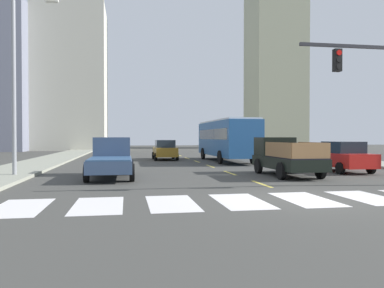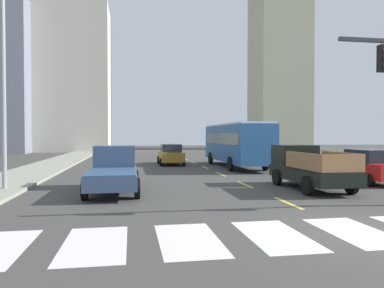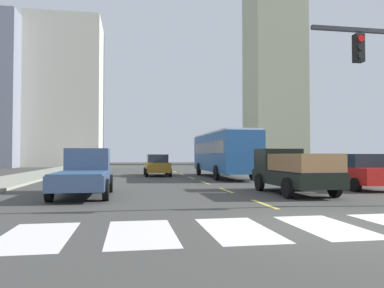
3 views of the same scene
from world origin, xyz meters
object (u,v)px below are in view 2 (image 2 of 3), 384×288
city_bus (236,142)px  sedan_near_left (368,166)px  pickup_stakebed (307,168)px  pickup_dark (114,170)px  sedan_mid (171,154)px  streetlight_left (7,77)px

city_bus → sedan_near_left: size_ratio=2.45×
sedan_near_left → pickup_stakebed: bearing=-165.3°
pickup_dark → sedan_mid: bearing=75.2°
streetlight_left → sedan_near_left: bearing=0.4°
sedan_mid → city_bus: bearing=-31.7°
city_bus → sedan_mid: size_ratio=2.45×
pickup_stakebed → city_bus: (-0.06, 11.39, 1.02)m
pickup_dark → city_bus: bearing=52.7°
city_bus → streetlight_left: streetlight_left is taller
sedan_near_left → pickup_dark: bearing=-178.7°
pickup_dark → sedan_mid: 14.57m
sedan_near_left → sedan_mid: bearing=121.5°
sedan_near_left → streetlight_left: size_ratio=0.49×
pickup_dark → city_bus: (8.73, 10.93, 1.03)m
pickup_stakebed → pickup_dark: (-8.79, 0.46, -0.02)m
streetlight_left → pickup_stakebed: bearing=-4.6°
pickup_stakebed → pickup_dark: bearing=174.3°
pickup_stakebed → city_bus: city_bus is taller
pickup_stakebed → sedan_mid: pickup_stakebed is taller
pickup_stakebed → sedan_near_left: 4.19m
pickup_stakebed → sedan_near_left: size_ratio=1.18×
pickup_dark → city_bus: size_ratio=0.48×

